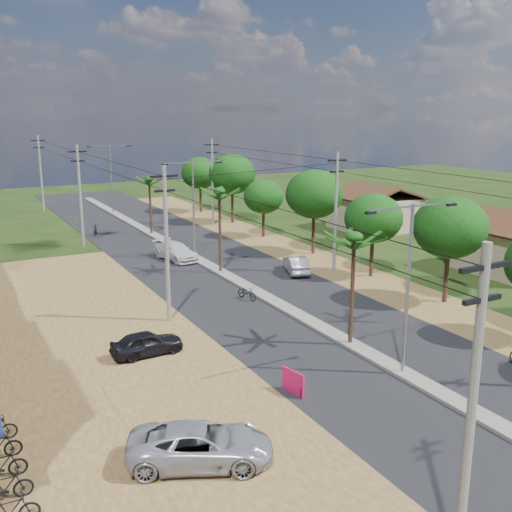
{
  "coord_description": "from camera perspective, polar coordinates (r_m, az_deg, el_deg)",
  "views": [
    {
      "loc": [
        -18.12,
        -19.37,
        11.99
      ],
      "look_at": [
        -0.85,
        12.79,
        3.0
      ],
      "focal_mm": 42.0,
      "sensor_mm": 36.0,
      "label": 1
    }
  ],
  "objects": [
    {
      "name": "moto_rider_west_b",
      "position": [
        59.93,
        -15.06,
        2.35
      ],
      "size": [
        1.12,
        1.88,
        1.09
      ],
      "primitive_type": "imported",
      "rotation": [
        0.0,
        0.0,
        -0.36
      ],
      "color": "black",
      "rests_on": "ground"
    },
    {
      "name": "ground",
      "position": [
        29.11,
        13.76,
        -10.92
      ],
      "size": [
        160.0,
        160.0,
        0.0
      ],
      "primitive_type": "plane",
      "color": "black",
      "rests_on": "ground"
    },
    {
      "name": "roadside_sign",
      "position": [
        26.36,
        3.56,
        -11.93
      ],
      "size": [
        0.33,
        1.31,
        1.1
      ],
      "rotation": [
        0.0,
        0.0,
        0.19
      ],
      "color": "#AF1048",
      "rests_on": "ground"
    },
    {
      "name": "palm_median_mid",
      "position": [
        43.76,
        -3.51,
        5.81
      ],
      "size": [
        2.0,
        2.0,
        6.55
      ],
      "color": "black",
      "rests_on": "ground"
    },
    {
      "name": "utility_pole_w_d",
      "position": [
        75.54,
        -19.82,
        7.54
      ],
      "size": [
        1.6,
        0.24,
        9.0
      ],
      "color": "#605E56",
      "rests_on": "ground"
    },
    {
      "name": "house_east_far",
      "position": [
        62.18,
        11.22,
        4.7
      ],
      "size": [
        7.6,
        7.5,
        4.6
      ],
      "color": "gray",
      "rests_on": "ground"
    },
    {
      "name": "tree_east_e",
      "position": [
        50.27,
        5.56,
        5.88
      ],
      "size": [
        4.8,
        4.8,
        7.14
      ],
      "color": "black",
      "rests_on": "ground"
    },
    {
      "name": "utility_pole_w_a",
      "position": [
        16.24,
        19.85,
        -13.51
      ],
      "size": [
        1.6,
        0.24,
        9.0
      ],
      "color": "#605E56",
      "rests_on": "ground"
    },
    {
      "name": "tree_east_c",
      "position": [
        38.98,
        18.0,
        2.62
      ],
      "size": [
        4.6,
        4.6,
        6.83
      ],
      "color": "black",
      "rests_on": "ground"
    },
    {
      "name": "car_parked_silver",
      "position": [
        21.73,
        -5.32,
        -17.55
      ],
      "size": [
        5.54,
        4.23,
        1.4
      ],
      "primitive_type": "imported",
      "rotation": [
        0.0,
        0.0,
        1.13
      ],
      "color": "#979A9F",
      "rests_on": "ground"
    },
    {
      "name": "median",
      "position": [
        43.2,
        -2.28,
        -2.16
      ],
      "size": [
        1.0,
        90.0,
        0.18
      ],
      "primitive_type": "cube",
      "color": "#605E56",
      "rests_on": "ground"
    },
    {
      "name": "tree_east_h",
      "position": [
        71.34,
        -5.35,
        7.87
      ],
      "size": [
        4.4,
        4.4,
        6.52
      ],
      "color": "black",
      "rests_on": "ground"
    },
    {
      "name": "palm_median_far",
      "position": [
        58.64,
        -10.13,
        7.04
      ],
      "size": [
        2.0,
        2.0,
        5.85
      ],
      "color": "black",
      "rests_on": "ground"
    },
    {
      "name": "moto_rider_west_a",
      "position": [
        38.59,
        -0.85,
        -3.56
      ],
      "size": [
        0.99,
        1.82,
        0.91
      ],
      "primitive_type": "imported",
      "rotation": [
        0.0,
        0.0,
        0.24
      ],
      "color": "black",
      "rests_on": "ground"
    },
    {
      "name": "tree_east_d",
      "position": [
        43.92,
        11.12,
        3.54
      ],
      "size": [
        4.2,
        4.2,
        6.13
      ],
      "color": "black",
      "rests_on": "ground"
    },
    {
      "name": "dirt_shoulder_east",
      "position": [
        45.09,
        9.18,
        -1.75
      ],
      "size": [
        5.0,
        90.0,
        0.03
      ],
      "primitive_type": "cube",
      "color": "brown",
      "rests_on": "ground"
    },
    {
      "name": "utility_pole_w_c",
      "position": [
        54.99,
        -16.41,
        5.72
      ],
      "size": [
        1.6,
        0.24,
        9.0
      ],
      "color": "#605E56",
      "rests_on": "ground"
    },
    {
      "name": "dirt_lot_west",
      "position": [
        30.03,
        -20.21,
        -10.57
      ],
      "size": [
        18.0,
        46.0,
        0.04
      ],
      "primitive_type": "cube",
      "color": "brown",
      "rests_on": "ground"
    },
    {
      "name": "streetlight_near",
      "position": [
        27.48,
        14.33,
        -1.81
      ],
      "size": [
        5.1,
        0.18,
        8.0
      ],
      "color": "gray",
      "rests_on": "ground"
    },
    {
      "name": "streetlight_far",
      "position": [
        72.05,
        -13.66,
        7.71
      ],
      "size": [
        5.1,
        0.18,
        8.0
      ],
      "color": "gray",
      "rests_on": "ground"
    },
    {
      "name": "streetlight_mid",
      "position": [
        48.46,
        -5.98,
        5.21
      ],
      "size": [
        5.1,
        0.18,
        8.0
      ],
      "color": "gray",
      "rests_on": "ground"
    },
    {
      "name": "utility_pole_w_b",
      "position": [
        34.06,
        -8.52,
        1.42
      ],
      "size": [
        1.6,
        0.24,
        9.0
      ],
      "color": "#605E56",
      "rests_on": "ground"
    },
    {
      "name": "palm_median_near",
      "position": [
        30.26,
        9.33,
        1.33
      ],
      "size": [
        2.0,
        2.0,
        6.15
      ],
      "color": "black",
      "rests_on": "ground"
    },
    {
      "name": "tree_east_f",
      "position": [
        57.0,
        0.72,
        5.67
      ],
      "size": [
        3.8,
        3.8,
        5.52
      ],
      "color": "black",
      "rests_on": "ground"
    },
    {
      "name": "tree_east_g",
      "position": [
        64.16,
        -2.3,
        7.79
      ],
      "size": [
        5.0,
        5.0,
        7.38
      ],
      "color": "black",
      "rests_on": "ground"
    },
    {
      "name": "road",
      "position": [
        40.65,
        -0.42,
        -3.29
      ],
      "size": [
        12.0,
        110.0,
        0.04
      ],
      "primitive_type": "cube",
      "color": "black",
      "rests_on": "ground"
    },
    {
      "name": "car_white_far",
      "position": [
        49.06,
        -7.65,
        0.4
      ],
      "size": [
        2.79,
        5.07,
        1.39
      ],
      "primitive_type": "imported",
      "rotation": [
        0.0,
        0.0,
        0.18
      ],
      "color": "#BABAB6",
      "rests_on": "ground"
    },
    {
      "name": "utility_pole_e_c",
      "position": [
        63.24,
        -4.18,
        7.24
      ],
      "size": [
        1.6,
        0.24,
        9.0
      ],
      "color": "#605E56",
      "rests_on": "ground"
    },
    {
      "name": "car_parked_dark",
      "position": [
        30.61,
        -10.36,
        -8.22
      ],
      "size": [
        3.65,
        1.58,
        1.22
      ],
      "primitive_type": "imported",
      "rotation": [
        0.0,
        0.0,
        1.61
      ],
      "color": "black",
      "rests_on": "ground"
    },
    {
      "name": "car_silver_mid",
      "position": [
        44.85,
        3.83,
        -0.86
      ],
      "size": [
        2.58,
        4.11,
        1.28
      ],
      "primitive_type": "imported",
      "rotation": [
        0.0,
        0.0,
        2.8
      ],
      "color": "#979A9F",
      "rests_on": "ground"
    },
    {
      "name": "parked_scooter_row",
      "position": [
        20.96,
        -22.54,
        -20.6
      ],
      "size": [
        1.68,
        9.62,
        1.0
      ],
      "color": "black",
      "rests_on": "ground"
    },
    {
      "name": "utility_pole_e_b",
      "position": [
        44.27,
        7.6,
        4.31
      ],
      "size": [
        1.6,
        0.24,
        9.0
      ],
      "color": "#605E56",
      "rests_on": "ground"
    }
  ]
}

